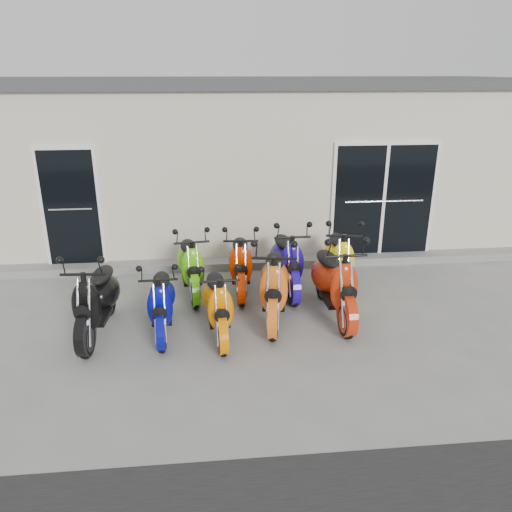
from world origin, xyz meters
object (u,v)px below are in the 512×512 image
(scooter_front_blue, at_px, (161,294))
(scooter_front_orange_b, at_px, (274,275))
(scooter_back_green, at_px, (190,257))
(scooter_back_yellow, at_px, (340,251))
(scooter_front_red, at_px, (335,273))
(scooter_back_blue, at_px, (287,253))
(scooter_front_orange_a, at_px, (218,295))
(scooter_front_black, at_px, (95,291))
(scooter_back_red, at_px, (241,256))

(scooter_front_blue, xyz_separation_m, scooter_front_orange_b, (1.64, 0.25, 0.11))
(scooter_back_green, bearing_deg, scooter_back_yellow, -7.66)
(scooter_front_orange_b, height_order, scooter_front_red, scooter_front_red)
(scooter_front_red, bearing_deg, scooter_back_yellow, 69.01)
(scooter_back_green, distance_m, scooter_back_blue, 1.61)
(scooter_front_orange_a, xyz_separation_m, scooter_front_orange_b, (0.85, 0.41, 0.09))
(scooter_front_orange_b, bearing_deg, scooter_back_green, 148.95)
(scooter_back_blue, bearing_deg, scooter_front_black, -158.58)
(scooter_back_blue, bearing_deg, scooter_front_blue, -149.31)
(scooter_front_orange_b, relative_size, scooter_front_red, 0.99)
(scooter_back_green, distance_m, scooter_back_yellow, 2.51)
(scooter_back_green, bearing_deg, scooter_front_orange_b, -46.68)
(scooter_front_orange_b, distance_m, scooter_back_blue, 1.07)
(scooter_front_blue, height_order, scooter_back_blue, scooter_back_blue)
(scooter_front_blue, relative_size, scooter_back_yellow, 0.89)
(scooter_front_red, height_order, scooter_back_red, scooter_front_red)
(scooter_back_green, height_order, scooter_back_red, scooter_back_green)
(scooter_front_red, height_order, scooter_back_blue, scooter_front_red)
(scooter_front_blue, relative_size, scooter_back_red, 0.93)
(scooter_front_red, bearing_deg, scooter_back_green, 151.07)
(scooter_front_black, distance_m, scooter_front_orange_b, 2.55)
(scooter_front_orange_a, height_order, scooter_back_blue, scooter_back_blue)
(scooter_front_orange_b, relative_size, scooter_back_blue, 1.05)
(scooter_front_orange_b, bearing_deg, scooter_front_orange_a, -145.45)
(scooter_back_green, bearing_deg, scooter_front_red, -33.11)
(scooter_back_red, bearing_deg, scooter_front_orange_b, -65.03)
(scooter_front_blue, bearing_deg, scooter_front_black, 175.21)
(scooter_front_orange_b, height_order, scooter_back_blue, scooter_front_orange_b)
(scooter_front_red, bearing_deg, scooter_front_blue, -177.37)
(scooter_front_orange_a, relative_size, scooter_back_green, 0.95)
(scooter_back_green, height_order, scooter_back_yellow, scooter_back_yellow)
(scooter_front_red, height_order, scooter_back_green, scooter_front_red)
(scooter_front_blue, height_order, scooter_front_red, scooter_front_red)
(scooter_back_blue, xyz_separation_m, scooter_back_yellow, (0.90, 0.00, -0.00))
(scooter_front_black, xyz_separation_m, scooter_back_red, (2.11, 1.27, -0.04))
(scooter_back_blue, bearing_deg, scooter_back_red, 174.87)
(scooter_back_blue, bearing_deg, scooter_back_yellow, -1.32)
(scooter_front_orange_b, height_order, scooter_back_green, scooter_front_orange_b)
(scooter_front_orange_b, xyz_separation_m, scooter_back_red, (-0.43, 1.06, -0.07))
(scooter_back_green, relative_size, scooter_back_red, 1.00)
(scooter_front_orange_b, bearing_deg, scooter_back_blue, 79.77)
(scooter_front_blue, height_order, scooter_front_orange_a, scooter_front_orange_a)
(scooter_front_orange_b, xyz_separation_m, scooter_back_green, (-1.26, 1.05, -0.07))
(scooter_front_orange_b, bearing_deg, scooter_front_blue, -162.42)
(scooter_front_black, distance_m, scooter_back_yellow, 3.98)
(scooter_back_green, xyz_separation_m, scooter_back_red, (0.83, 0.00, -0.00))
(scooter_back_green, relative_size, scooter_back_yellow, 0.95)
(scooter_back_green, bearing_deg, scooter_front_blue, -113.11)
(scooter_front_orange_a, xyz_separation_m, scooter_back_green, (-0.41, 1.46, 0.03))
(scooter_front_black, distance_m, scooter_front_red, 3.45)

